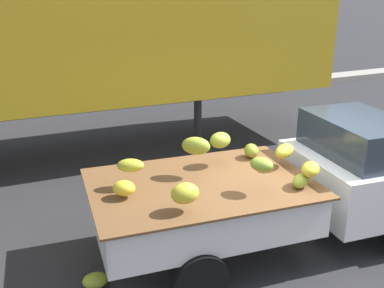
{
  "coord_description": "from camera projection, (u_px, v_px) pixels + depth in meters",
  "views": [
    {
      "loc": [
        -3.38,
        -4.27,
        3.45
      ],
      "look_at": [
        -1.01,
        1.01,
        1.36
      ],
      "focal_mm": 41.79,
      "sensor_mm": 36.0,
      "label": 1
    }
  ],
  "objects": [
    {
      "name": "pickup_truck",
      "position": [
        332.0,
        176.0,
        6.29
      ],
      "size": [
        5.07,
        2.26,
        1.7
      ],
      "rotation": [
        0.0,
        0.0,
        -0.09
      ],
      "color": "white",
      "rests_on": "ground"
    },
    {
      "name": "curb_strip",
      "position": [
        118.0,
        100.0,
        13.63
      ],
      "size": [
        80.0,
        0.8,
        0.16
      ],
      "primitive_type": "cube",
      "color": "gray",
      "rests_on": "ground"
    },
    {
      "name": "semi_trailer",
      "position": [
        35.0,
        34.0,
        8.46
      ],
      "size": [
        12.06,
        2.9,
        3.95
      ],
      "rotation": [
        0.0,
        0.0,
        -0.03
      ],
      "color": "gold",
      "rests_on": "ground"
    },
    {
      "name": "fallen_banana_bunch_near_tailgate",
      "position": [
        95.0,
        280.0,
        5.36
      ],
      "size": [
        0.33,
        0.27,
        0.16
      ],
      "primitive_type": "ellipsoid",
      "rotation": [
        0.0,
        0.0,
        6.2
      ],
      "color": "#98A62E",
      "rests_on": "ground"
    },
    {
      "name": "ground",
      "position": [
        289.0,
        249.0,
        6.14
      ],
      "size": [
        220.0,
        220.0,
        0.0
      ],
      "primitive_type": "plane",
      "color": "#28282B"
    }
  ]
}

